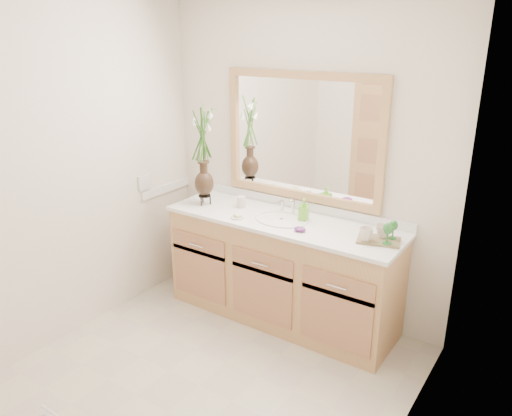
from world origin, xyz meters
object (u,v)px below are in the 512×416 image
Objects in this scene: soap_bottle at (304,210)px; tray at (379,240)px; tumbler at (241,202)px; flower_vase at (203,143)px.

tray is at bearing -27.59° from soap_bottle.
flower_vase is at bearing -159.95° from tumbler.
soap_bottle is (0.55, 0.04, 0.03)m from tumbler.
tumbler is 0.61× the size of soap_bottle.
tray is (1.16, -0.04, -0.04)m from tumbler.
flower_vase reaches higher than tumbler.
flower_vase is 8.29× the size of tumbler.
tumbler is at bearing 20.05° from flower_vase.
flower_vase is at bearing 169.52° from soap_bottle.
soap_bottle is 0.52× the size of tray.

